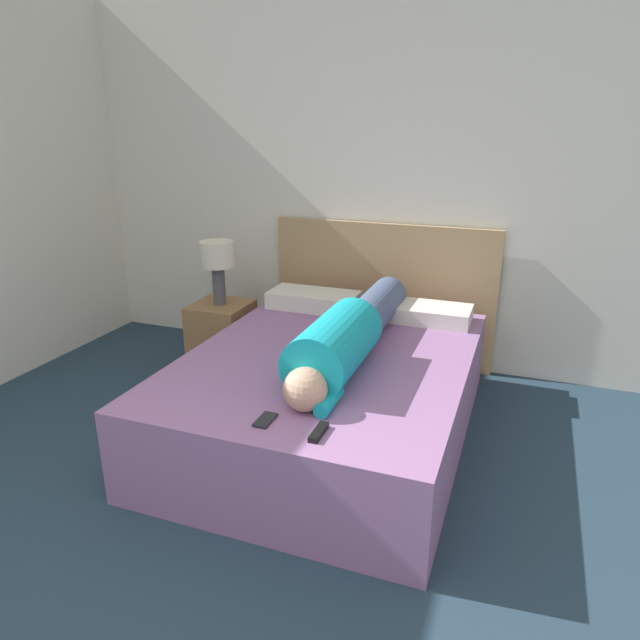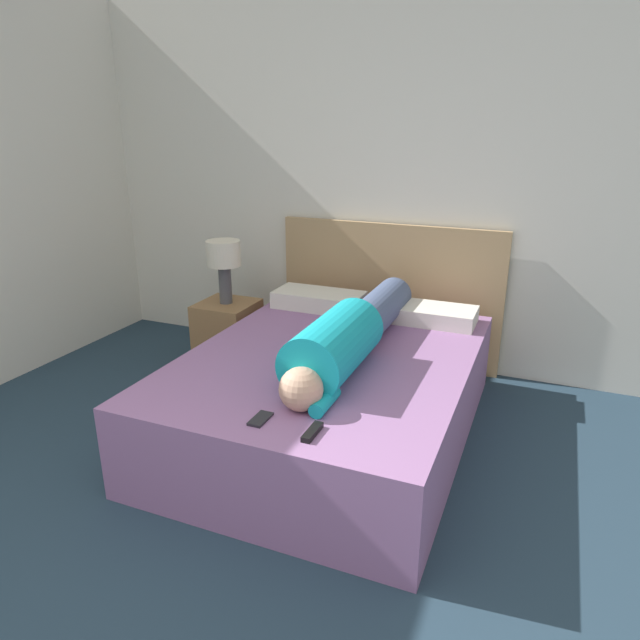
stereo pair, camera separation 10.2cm
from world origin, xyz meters
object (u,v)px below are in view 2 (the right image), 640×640
Objects in this scene: nightstand at (228,334)px; pillow_near_headboard at (319,300)px; table_lamp at (224,259)px; pillow_second at (430,314)px; person_lying at (350,334)px; tv_remote at (312,432)px; cell_phone at (260,419)px; bed at (330,394)px.

nightstand is 0.78× the size of pillow_near_headboard.
pillow_second is at bearing 5.32° from table_lamp.
pillow_second is at bearing 70.29° from person_lying.
table_lamp is at bearing 0.00° from nightstand.
pillow_second is 1.58m from tv_remote.
cell_phone is at bearing -53.77° from nightstand.
nightstand is 0.82× the size of pillow_second.
tv_remote is 0.26m from cell_phone.
cell_phone is (-0.25, 0.02, -0.01)m from tv_remote.
pillow_second reaches higher than nightstand.
pillow_near_headboard reaches higher than pillow_second.
person_lying is (0.12, -0.01, 0.38)m from bed.
pillow_second is (0.77, 0.00, -0.01)m from pillow_near_headboard.
table_lamp reaches higher than person_lying.
pillow_near_headboard is (-0.38, 0.75, 0.30)m from bed.
table_lamp is (-1.05, 0.62, 0.56)m from bed.
bed is 15.38× the size of cell_phone.
table_lamp is 3.46× the size of cell_phone.
person_lying reaches higher than pillow_second.
bed is 0.84m from cell_phone.
person_lying reaches higher than tv_remote.
nightstand is 1.96m from tv_remote.
bed is 13.33× the size of tv_remote.
pillow_second is (1.44, 0.13, 0.30)m from nightstand.
table_lamp is at bearing -168.62° from pillow_near_headboard.
pillow_near_headboard is 4.68× the size of cell_phone.
nightstand is at bearing -174.68° from pillow_second.
tv_remote is (1.29, -1.44, -0.30)m from table_lamp.
table_lamp reaches higher than pillow_second.
nightstand is at bearing 149.49° from bed.
tv_remote is at bearing -5.29° from cell_phone.
person_lying is 2.82× the size of pillow_second.
nightstand is at bearing 180.00° from table_lamp.
pillow_near_headboard is 4.06× the size of tv_remote.
tv_remote is at bearing -48.10° from nightstand.
pillow_second is at bearing 5.32° from nightstand.
pillow_second is (0.27, 0.76, -0.09)m from person_lying.
pillow_second is at bearing 75.71° from cell_phone.
bed is 4.19× the size of nightstand.
person_lying reaches higher than bed.
bed is at bearing 174.94° from person_lying.
tv_remote is at bearing -68.20° from pillow_near_headboard.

